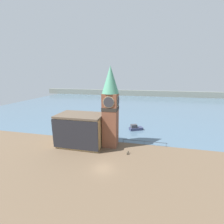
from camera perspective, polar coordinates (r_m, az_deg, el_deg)
The scene contains 9 objects.
ground_plane at distance 32.95m, azimuth -3.46°, elevation -20.57°, with size 160.00×160.00×0.00m, color brown.
water at distance 101.03m, azimuth 8.06°, elevation 3.15°, with size 160.00×120.00×0.00m.
far_shoreline at distance 140.14m, azimuth 9.49°, elevation 7.12°, with size 180.00×3.00×5.00m.
pier_railing at distance 42.59m, azimuth 12.16°, elevation -10.94°, with size 12.12×0.08×1.09m.
clock_tower at distance 38.19m, azimuth -0.60°, elevation 2.55°, with size 4.29×4.29×20.92m.
pier_building at distance 41.27m, azimuth -11.86°, elevation -6.68°, with size 12.07×7.58×8.63m.
boat_near at distance 52.95m, azimuth 8.93°, elevation -6.02°, with size 5.02×3.83×2.03m.
mooring_bollard_near at distance 37.41m, azimuth 5.85°, elevation -15.37°, with size 0.37×0.37×0.72m.
mooring_bollard_far at distance 37.98m, azimuth 6.23°, elevation -14.85°, with size 0.29×0.29×0.76m.
Camera 1 is at (7.76, -26.03, 18.64)m, focal length 24.00 mm.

